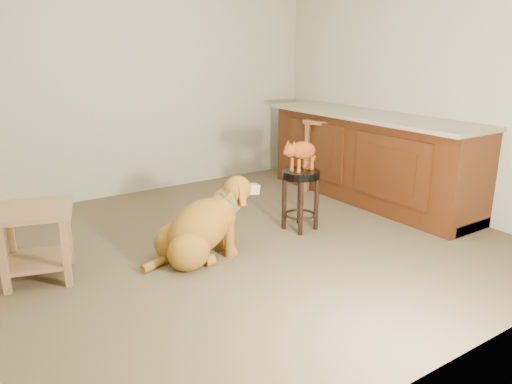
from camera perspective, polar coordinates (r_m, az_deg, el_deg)
floor at (r=4.21m, az=-3.04°, el=-6.36°), size 4.50×4.00×0.01m
room_shell at (r=3.87m, az=-3.43°, el=17.13°), size 4.54×4.04×2.62m
cabinet_run at (r=5.48m, az=12.87°, el=3.55°), size 0.70×2.56×0.94m
padded_stool at (r=4.50m, az=5.12°, el=0.47°), size 0.34×0.34×0.55m
wood_stool at (r=5.77m, az=8.30°, el=4.36°), size 0.58×0.58×0.83m
side_table at (r=3.88m, az=-23.85°, el=-4.23°), size 0.64×0.64×0.53m
golden_retriever at (r=3.93m, az=-6.34°, el=-4.21°), size 1.06×0.52×0.67m
tabby_kitten at (r=4.41m, az=5.11°, el=4.62°), size 0.49×0.24×0.32m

